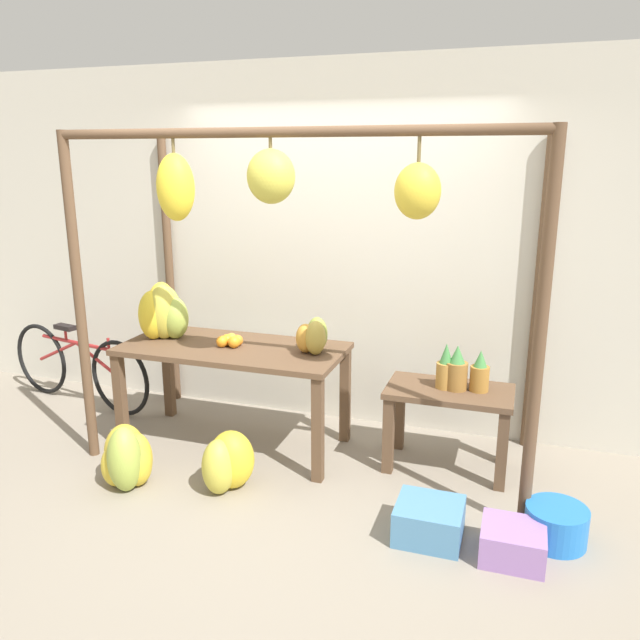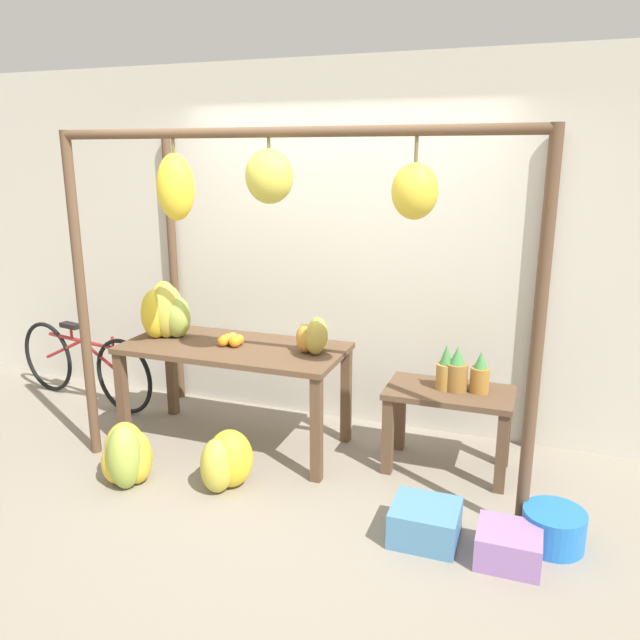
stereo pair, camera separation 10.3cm
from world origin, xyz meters
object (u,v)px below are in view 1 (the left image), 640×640
orange_pile (230,341)px  blue_bucket (556,525)px  pineapple_cluster (460,371)px  banana_pile_ground_right (227,461)px  fruit_crate_purple (513,543)px  parked_bicycle (78,366)px  banana_pile_on_table (164,313)px  fruit_crate_white (429,521)px  papaya_pile (313,337)px  banana_pile_ground_left (128,459)px

orange_pile → blue_bucket: bearing=-13.6°
pineapple_cluster → blue_bucket: 1.12m
banana_pile_ground_right → fruit_crate_purple: banana_pile_ground_right is taller
pineapple_cluster → parked_bicycle: size_ratio=0.22×
banana_pile_on_table → pineapple_cluster: size_ratio=1.19×
fruit_crate_white → papaya_pile: size_ratio=1.28×
pineapple_cluster → fruit_crate_purple: 1.19m
orange_pile → banana_pile_ground_right: (0.24, -0.59, -0.63)m
parked_bicycle → fruit_crate_purple: parked_bicycle is taller
papaya_pile → blue_bucket: bearing=-20.0°
banana_pile_on_table → blue_bucket: size_ratio=1.22×
banana_pile_on_table → banana_pile_ground_left: banana_pile_on_table is taller
fruit_crate_purple → blue_bucket: bearing=45.8°
orange_pile → fruit_crate_white: orange_pile is taller
blue_bucket → banana_pile_ground_left: bearing=-175.4°
banana_pile_on_table → fruit_crate_white: size_ratio=1.12×
orange_pile → fruit_crate_purple: size_ratio=0.52×
blue_bucket → orange_pile: bearing=166.4°
pineapple_cluster → banana_pile_ground_right: pineapple_cluster is taller
blue_bucket → parked_bicycle: parked_bicycle is taller
fruit_crate_purple → pineapple_cluster: bearing=114.0°
banana_pile_ground_right → banana_pile_on_table: bearing=141.9°
parked_bicycle → fruit_crate_white: bearing=-17.9°
banana_pile_ground_right → parked_bicycle: parked_bicycle is taller
orange_pile → papaya_pile: papaya_pile is taller
blue_bucket → parked_bicycle: 3.97m
fruit_crate_white → orange_pile: bearing=155.2°
papaya_pile → fruit_crate_purple: papaya_pile is taller
fruit_crate_white → fruit_crate_purple: (0.46, -0.05, -0.01)m
banana_pile_ground_left → papaya_pile: size_ratio=1.50×
banana_pile_ground_left → banana_pile_ground_right: 0.66m
parked_bicycle → banana_pile_ground_left: bearing=-40.9°
banana_pile_ground_right → blue_bucket: (2.01, 0.04, -0.08)m
orange_pile → banana_pile_on_table: bearing=175.1°
banana_pile_ground_right → papaya_pile: (0.37, 0.64, 0.70)m
pineapple_cluster → parked_bicycle: bearing=177.3°
banana_pile_ground_left → fruit_crate_purple: (2.42, -0.02, -0.09)m
blue_bucket → parked_bicycle: size_ratio=0.21×
banana_pile_ground_left → blue_bucket: bearing=4.6°
orange_pile → pineapple_cluster: size_ratio=0.50×
parked_bicycle → orange_pile: bearing=-10.7°
banana_pile_ground_left → parked_bicycle: bearing=139.1°
banana_pile_ground_left → banana_pile_ground_right: size_ratio=1.06×
banana_pile_on_table → banana_pile_ground_left: 1.13m
banana_pile_ground_left → parked_bicycle: (-1.23, 1.06, 0.15)m
papaya_pile → orange_pile: bearing=-175.5°
fruit_crate_white → papaya_pile: bearing=141.0°
blue_bucket → pineapple_cluster: bearing=132.4°
banana_pile_on_table → fruit_crate_white: bearing=-19.9°
orange_pile → parked_bicycle: orange_pile is taller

